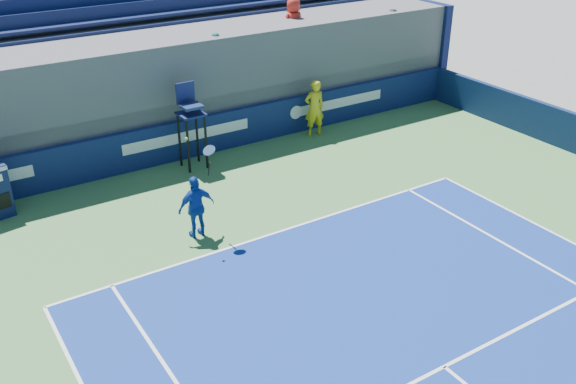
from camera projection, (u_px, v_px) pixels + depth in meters
ball_person at (314, 108)px, 20.43m from camera, size 0.74×0.56×1.83m
back_hoarding at (187, 139)px, 18.98m from camera, size 20.40×0.21×1.20m
umpire_chair at (191, 117)px, 17.97m from camera, size 0.72×0.72×2.48m
tennis_player at (196, 207)px, 14.83m from camera, size 0.95×0.41×2.57m
stadium_seating at (157, 81)px, 19.96m from camera, size 21.00×4.05×4.40m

